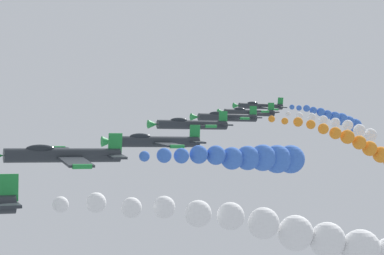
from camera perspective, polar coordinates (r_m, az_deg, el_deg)
name	(u,v)px	position (r m, az deg, el deg)	size (l,w,h in m)	color
smoke_trail_lead	(366,255)	(47.37, 14.24, -10.17)	(7.45, 27.82, 7.90)	white
airplane_left_inner	(61,155)	(54.06, -10.79, -2.25)	(9.51, 10.35, 2.72)	#23282D
smoke_trail_left_inner	(257,158)	(61.25, 5.37, -2.54)	(3.91, 16.47, 2.65)	blue
airplane_right_inner	(155,141)	(69.22, -3.06, -1.17)	(9.56, 10.35, 2.45)	#23282D
airplane_left_outer	(191,125)	(83.57, -0.07, 0.24)	(9.57, 10.35, 2.34)	#23282D
airplane_right_outer	(227,117)	(98.73, 2.88, 0.84)	(9.57, 10.35, 2.34)	#23282D
smoke_trail_right_outer	(383,159)	(113.98, 15.55, -2.54)	(3.62, 29.08, 11.50)	orange
airplane_trailing	(248,113)	(113.94, 4.71, 1.25)	(9.56, 10.35, 2.32)	#23282D
smoke_trail_trailing	(349,128)	(123.34, 12.84, 0.00)	(2.76, 17.84, 5.12)	white
airplane_high_slot	(260,106)	(129.53, 5.66, 1.78)	(9.49, 10.35, 2.80)	#23282D
smoke_trail_high_slot	(341,120)	(139.28, 12.21, 0.64)	(2.84, 16.84, 5.24)	blue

